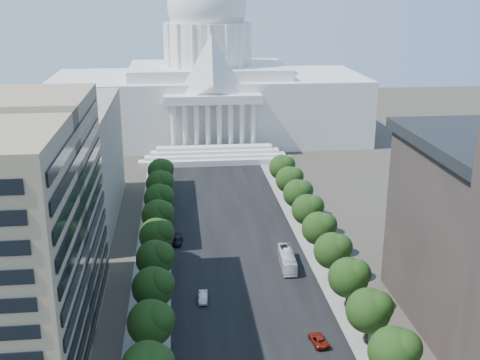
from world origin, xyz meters
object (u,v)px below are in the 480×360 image
object	(u,v)px
car_dark_b	(178,241)
city_bus	(287,259)
car_silver	(203,297)
car_red	(318,340)

from	to	relation	value
car_dark_b	city_bus	world-z (taller)	city_bus
car_silver	city_bus	world-z (taller)	city_bus
car_red	car_dark_b	distance (m)	50.12
car_red	city_bus	bearing A→B (deg)	-97.65
car_red	city_bus	world-z (taller)	city_bus
car_silver	car_dark_b	xyz separation A→B (m)	(-4.67, 27.71, -0.02)
car_silver	car_red	size ratio (longest dim) A/B	0.93
car_silver	city_bus	distance (m)	22.95
car_silver	car_dark_b	distance (m)	28.10
car_red	city_bus	distance (m)	29.78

